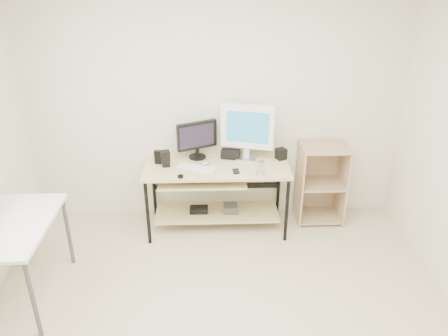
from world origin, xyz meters
TOP-DOWN VIEW (x-y plane):
  - room at (-0.14, 0.04)m, footprint 4.01×4.01m
  - desk at (-0.03, 1.66)m, footprint 1.50×0.65m
  - side_table at (-1.68, 0.60)m, footprint 0.60×1.00m
  - shelf_unit at (1.15, 1.82)m, footprint 0.50×0.40m
  - black_monitor at (-0.20, 1.86)m, footprint 0.42×0.23m
  - white_imac at (0.33, 1.82)m, footprint 0.56×0.21m
  - keyboard at (-0.21, 1.59)m, footprint 0.42×0.26m
  - mouse at (-0.12, 1.68)m, footprint 0.12×0.15m
  - center_speaker at (0.15, 1.83)m, footprint 0.21×0.13m
  - speaker_left at (-0.52, 1.65)m, footprint 0.10×0.10m
  - speaker_right at (0.69, 1.80)m, footprint 0.13×0.13m
  - audio_controller at (-0.61, 1.73)m, footprint 0.08×0.06m
  - volume_puck at (-0.36, 1.39)m, footprint 0.07×0.07m
  - smartphone at (0.19, 1.50)m, footprint 0.07×0.12m
  - coaster at (0.43, 1.42)m, footprint 0.11×0.11m
  - drinking_glass at (0.43, 1.42)m, footprint 0.09×0.09m

SIDE VIEW (x-z plane):
  - shelf_unit at x=1.15m, z-range 0.00..0.90m
  - desk at x=-0.03m, z-range 0.16..0.91m
  - side_table at x=-1.68m, z-range 0.30..1.05m
  - coaster at x=0.43m, z-range 0.75..0.76m
  - smartphone at x=0.19m, z-range 0.75..0.76m
  - keyboard at x=-0.21m, z-range 0.75..0.76m
  - volume_puck at x=-0.36m, z-range 0.75..0.77m
  - mouse at x=-0.12m, z-range 0.75..0.79m
  - center_speaker at x=0.15m, z-range 0.75..0.85m
  - speaker_right at x=0.69m, z-range 0.75..0.87m
  - audio_controller at x=-0.61m, z-range 0.75..0.89m
  - drinking_glass at x=0.43m, z-range 0.76..0.89m
  - speaker_left at x=-0.52m, z-range 0.75..0.92m
  - black_monitor at x=-0.20m, z-range 0.78..1.19m
  - white_imac at x=0.33m, z-range 0.80..1.40m
  - room at x=-0.14m, z-range 0.01..2.63m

